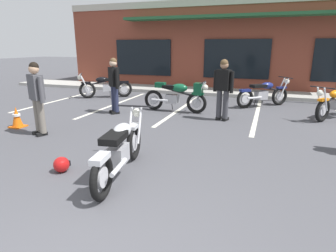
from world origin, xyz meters
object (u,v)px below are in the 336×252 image
at_px(motorcycle_black_cruiser, 264,93).
at_px(helmet_on_pavement, 62,164).
at_px(traffic_cone, 17,117).
at_px(motorcycle_green_cafe_racer, 178,95).
at_px(person_by_back_row, 37,94).
at_px(person_in_shorts_foreground, 223,86).
at_px(motorcycle_foreground_classic, 120,148).
at_px(motorcycle_red_sportbike, 105,86).
at_px(motorcycle_blue_standard, 336,102).
at_px(person_near_building, 114,82).

xyz_separation_m(motorcycle_black_cruiser, helmet_on_pavement, (-2.96, -6.63, -0.33)).
height_order(motorcycle_black_cruiser, traffic_cone, motorcycle_black_cruiser).
xyz_separation_m(motorcycle_green_cafe_racer, person_by_back_row, (-2.29, -3.37, 0.42)).
height_order(person_in_shorts_foreground, traffic_cone, person_in_shorts_foreground).
xyz_separation_m(motorcycle_green_cafe_racer, person_in_shorts_foreground, (1.48, -0.60, 0.42)).
relative_size(person_by_back_row, helmet_on_pavement, 6.44).
height_order(motorcycle_foreground_classic, motorcycle_black_cruiser, same).
bearing_deg(motorcycle_black_cruiser, person_in_shorts_foreground, -113.69).
relative_size(motorcycle_red_sportbike, person_by_back_row, 1.11).
bearing_deg(motorcycle_red_sportbike, motorcycle_green_cafe_racer, -22.79).
xyz_separation_m(motorcycle_foreground_classic, traffic_cone, (-3.88, 1.63, -0.20)).
bearing_deg(person_in_shorts_foreground, motorcycle_blue_standard, 23.40).
height_order(motorcycle_red_sportbike, helmet_on_pavement, motorcycle_red_sportbike).
height_order(person_in_shorts_foreground, person_by_back_row, same).
relative_size(motorcycle_foreground_classic, helmet_on_pavement, 8.08).
bearing_deg(motorcycle_blue_standard, motorcycle_red_sportbike, 174.47).
xyz_separation_m(person_near_building, helmet_on_pavement, (1.30, -4.06, -0.82)).
bearing_deg(traffic_cone, person_by_back_row, -16.41).
distance_m(motorcycle_black_cruiser, person_by_back_row, 7.02).
distance_m(motorcycle_foreground_classic, motorcycle_green_cafe_racer, 4.72).
relative_size(person_near_building, traffic_cone, 3.16).
xyz_separation_m(motorcycle_black_cruiser, motorcycle_blue_standard, (2.00, -1.03, 0.00)).
bearing_deg(person_by_back_row, helmet_on_pavement, -39.79).
height_order(motorcycle_foreground_classic, person_in_shorts_foreground, person_in_shorts_foreground).
xyz_separation_m(motorcycle_red_sportbike, motorcycle_blue_standard, (8.02, -0.78, 0.00)).
distance_m(motorcycle_green_cafe_racer, person_near_building, 1.99).
bearing_deg(person_near_building, motorcycle_green_cafe_racer, 25.57).
height_order(motorcycle_blue_standard, helmet_on_pavement, motorcycle_blue_standard).
bearing_deg(person_near_building, motorcycle_red_sportbike, 127.27).
relative_size(motorcycle_blue_standard, person_in_shorts_foreground, 1.07).
bearing_deg(motorcycle_red_sportbike, motorcycle_foreground_classic, -56.60).
relative_size(motorcycle_foreground_classic, person_by_back_row, 1.25).
distance_m(motorcycle_red_sportbike, motorcycle_green_cafe_racer, 3.82).
distance_m(motorcycle_red_sportbike, traffic_cone, 4.55).
bearing_deg(motorcycle_black_cruiser, motorcycle_blue_standard, -27.19).
bearing_deg(motorcycle_green_cafe_racer, motorcycle_black_cruiser, 34.61).
relative_size(motorcycle_black_cruiser, traffic_cone, 3.26).
bearing_deg(motorcycle_foreground_classic, traffic_cone, 157.26).
distance_m(motorcycle_red_sportbike, person_by_back_row, 5.03).
bearing_deg(helmet_on_pavement, person_near_building, 107.81).
bearing_deg(motorcycle_green_cafe_racer, motorcycle_foreground_classic, -83.37).
distance_m(motorcycle_black_cruiser, person_in_shorts_foreground, 2.59).
bearing_deg(motorcycle_green_cafe_racer, person_in_shorts_foreground, -22.17).
relative_size(motorcycle_foreground_classic, traffic_cone, 3.96).
bearing_deg(person_in_shorts_foreground, person_near_building, -175.82).
distance_m(motorcycle_green_cafe_racer, person_in_shorts_foreground, 1.65).
distance_m(motorcycle_foreground_classic, person_by_back_row, 3.17).
relative_size(motorcycle_foreground_classic, motorcycle_black_cruiser, 1.22).
bearing_deg(motorcycle_blue_standard, motorcycle_foreground_classic, -126.28).
bearing_deg(motorcycle_black_cruiser, person_by_back_row, -133.25).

